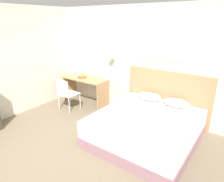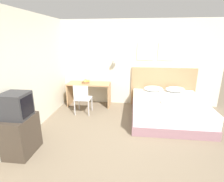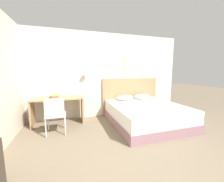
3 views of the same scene
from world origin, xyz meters
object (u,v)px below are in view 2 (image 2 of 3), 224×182
Objects in this scene: folded_towel_near_foot at (168,103)px; desk at (89,90)px; pillow_right at (175,89)px; television at (16,105)px; desk_chair at (82,97)px; fruit_bowl at (86,82)px; bed at (168,110)px; headboard at (163,87)px; pillow_left at (153,89)px; tv_stand at (21,135)px.

desk is (-2.25, 1.04, -0.04)m from folded_towel_near_foot.
television reaches higher than pillow_right.
fruit_bowl is (-0.08, 0.70, 0.27)m from desk_chair.
pillow_right is 2.77m from desk_chair.
desk_chair is at bearing 179.50° from bed.
desk is (-2.65, -0.03, -0.09)m from pillow_right.
headboard is at bearing 23.46° from desk_chair.
pillow_left is (-0.32, 0.77, 0.35)m from bed.
folded_towel_near_foot is at bearing 27.71° from tv_stand.
pillow_right is 0.78× the size of tv_stand.
desk_chair is 1.90× the size of television.
folded_towel_near_foot is 0.36× the size of desk_chair.
fruit_bowl reaches higher than folded_towel_near_foot.
desk is 2.68m from television.
pillow_left reaches higher than folded_towel_near_foot.
desk_chair is (-2.34, -1.02, -0.10)m from headboard.
fruit_bowl is 2.64m from tv_stand.
fruit_bowl is at bearing 156.44° from folded_towel_near_foot.
television is (-2.90, -1.53, 0.39)m from folded_towel_near_foot.
pillow_left is at bearing 103.30° from folded_towel_near_foot.
tv_stand is (-3.30, -2.60, -0.25)m from pillow_right.
bed is 1.50× the size of desk.
pillow_right reaches higher than folded_towel_near_foot.
television is at bearing -108.81° from desk_chair.
bed is at bearing 77.18° from folded_towel_near_foot.
pillow_left is at bearing 112.67° from bed.
desk is at bearing 75.78° from tv_stand.
desk is at bearing -172.71° from headboard.
bed is 2.77× the size of tv_stand.
desk is 0.72m from desk_chair.
tv_stand is at bearing -108.90° from desk_chair.
bed is 1.01× the size of headboard.
desk_chair is (-2.34, 0.02, 0.25)m from bed.
bed is 1.09m from headboard.
television is (0.00, 0.00, 0.59)m from tv_stand.
pillow_right is (0.65, 0.00, 0.00)m from pillow_left.
desk is 2.65m from tv_stand.
headboard is 2.44m from fruit_bowl.
folded_towel_near_foot is at bearing -102.82° from bed.
tv_stand is at bearing -152.29° from folded_towel_near_foot.
television is (-0.65, -2.57, 0.43)m from desk.
pillow_right is 2.65m from desk.
headboard is at bearing 87.06° from folded_towel_near_foot.
fruit_bowl is (-2.35, 1.02, 0.22)m from folded_towel_near_foot.
desk is at bearing 88.56° from desk_chair.
fruit_bowl is (-2.42, 0.72, 0.52)m from bed.
fruit_bowl is at bearing 77.77° from television.
folded_towel_near_foot is at bearing -76.70° from pillow_left.
desk is at bearing 155.21° from folded_towel_near_foot.
television is at bearing -141.70° from pillow_right.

